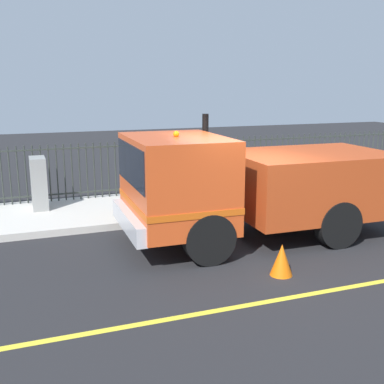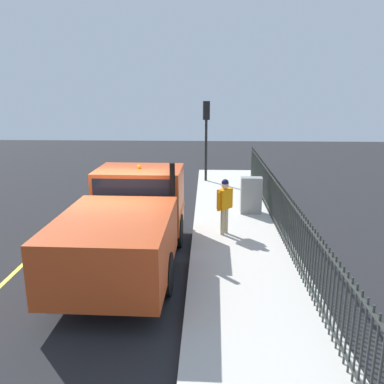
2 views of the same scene
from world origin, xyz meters
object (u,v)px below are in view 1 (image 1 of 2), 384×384
worker_standing (132,169)px  traffic_cone (282,260)px  utility_cabinet (39,183)px  work_truck (244,181)px

worker_standing → traffic_cone: (-4.48, -1.54, -0.93)m
utility_cabinet → work_truck: bearing=-132.0°
work_truck → worker_standing: bearing=36.6°
worker_standing → utility_cabinet: worker_standing is taller
worker_standing → traffic_cone: bearing=-28.1°
utility_cabinet → traffic_cone: (-5.50, -3.67, -0.53)m
traffic_cone → utility_cabinet: bearing=33.7°
work_truck → utility_cabinet: (3.52, 3.91, -0.44)m
worker_standing → traffic_cone: 4.83m
worker_standing → utility_cabinet: (1.02, 2.13, -0.40)m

